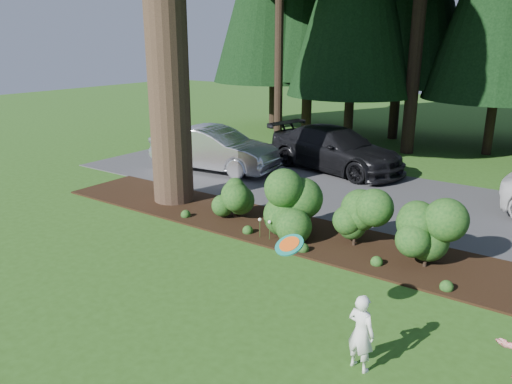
{
  "coord_description": "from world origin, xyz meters",
  "views": [
    {
      "loc": [
        6.2,
        -7.36,
        4.9
      ],
      "look_at": [
        -0.59,
        2.22,
        1.3
      ],
      "focal_mm": 35.0,
      "sensor_mm": 36.0,
      "label": 1
    }
  ],
  "objects_px": {
    "car_silver_wagon": "(214,149)",
    "frisbee": "(289,245)",
    "child": "(361,333)",
    "car_dark_suv": "(335,149)"
  },
  "relations": [
    {
      "from": "child",
      "to": "frisbee",
      "type": "distance_m",
      "value": 1.71
    },
    {
      "from": "child",
      "to": "frisbee",
      "type": "xyz_separation_m",
      "value": [
        -1.2,
        -0.18,
        1.22
      ]
    },
    {
      "from": "car_silver_wagon",
      "to": "car_dark_suv",
      "type": "height_order",
      "value": "car_silver_wagon"
    },
    {
      "from": "car_silver_wagon",
      "to": "car_dark_suv",
      "type": "distance_m",
      "value": 4.67
    },
    {
      "from": "car_dark_suv",
      "to": "child",
      "type": "height_order",
      "value": "car_dark_suv"
    },
    {
      "from": "car_dark_suv",
      "to": "frisbee",
      "type": "distance_m",
      "value": 12.02
    },
    {
      "from": "car_dark_suv",
      "to": "frisbee",
      "type": "height_order",
      "value": "frisbee"
    },
    {
      "from": "frisbee",
      "to": "child",
      "type": "bearing_deg",
      "value": 8.72
    },
    {
      "from": "child",
      "to": "frisbee",
      "type": "bearing_deg",
      "value": 20.43
    },
    {
      "from": "car_silver_wagon",
      "to": "frisbee",
      "type": "height_order",
      "value": "frisbee"
    }
  ]
}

